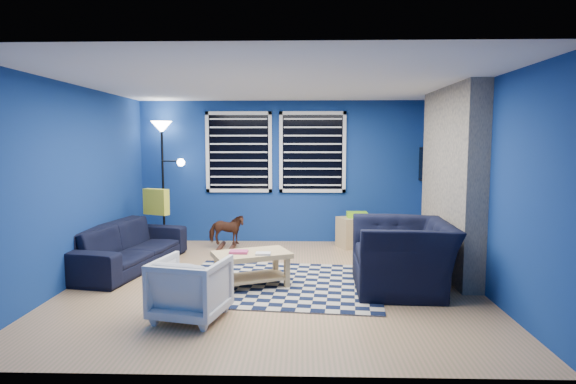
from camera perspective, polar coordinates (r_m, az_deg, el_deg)
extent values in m
plane|color=tan|center=(6.28, -1.76, -10.54)|extent=(5.00, 5.00, 0.00)
plane|color=white|center=(6.06, -1.84, 12.77)|extent=(5.00, 5.00, 0.00)
plane|color=navy|center=(8.53, -0.79, 2.40)|extent=(5.00, 0.00, 5.00)
plane|color=navy|center=(6.67, -23.76, 0.88)|extent=(0.00, 5.00, 5.00)
plane|color=navy|center=(6.40, 21.17, 0.79)|extent=(0.00, 5.00, 5.00)
cube|color=gray|center=(6.83, 18.74, 1.18)|extent=(0.26, 2.00, 2.50)
cube|color=black|center=(6.92, 17.38, -6.26)|extent=(0.04, 0.70, 0.60)
cube|color=gray|center=(6.96, 16.25, -8.78)|extent=(0.50, 1.20, 0.08)
cube|color=black|center=(8.56, -5.84, 4.72)|extent=(1.05, 0.02, 1.30)
cube|color=white|center=(8.56, -5.90, 9.28)|extent=(1.17, 0.05, 0.06)
cube|color=white|center=(8.59, -5.80, 0.18)|extent=(1.17, 0.05, 0.06)
cube|color=black|center=(8.49, 2.92, 4.74)|extent=(1.05, 0.02, 1.30)
cube|color=white|center=(8.49, 2.95, 9.33)|extent=(1.17, 0.05, 0.06)
cube|color=white|center=(8.52, 2.90, 0.16)|extent=(1.17, 0.05, 0.06)
cube|color=black|center=(8.28, 16.27, 3.09)|extent=(0.06, 1.00, 0.58)
cube|color=black|center=(8.27, 16.03, 3.09)|extent=(0.01, 0.92, 0.50)
cube|color=black|center=(6.16, -1.03, -10.79)|extent=(2.69, 2.24, 0.02)
imported|color=black|center=(7.21, -18.47, -6.09)|extent=(2.27, 1.23, 0.63)
imported|color=black|center=(6.00, 13.44, -7.36)|extent=(1.32, 1.17, 0.83)
imported|color=gray|center=(5.04, -11.45, -11.10)|extent=(0.81, 0.83, 0.63)
imported|color=#4A2817|center=(8.09, -7.31, -4.45)|extent=(0.28, 0.61, 0.51)
cube|color=tan|center=(5.96, -4.33, -7.42)|extent=(1.05, 0.84, 0.06)
cube|color=tan|center=(6.03, -4.31, -10.04)|extent=(0.94, 0.74, 0.03)
cube|color=#B63469|center=(5.91, -5.86, -7.08)|extent=(0.27, 0.23, 0.03)
cube|color=silver|center=(5.81, -2.96, -7.31)|extent=(0.22, 0.19, 0.03)
cube|color=tan|center=(5.87, -8.32, -9.82)|extent=(0.08, 0.08, 0.37)
cube|color=tan|center=(5.79, -0.67, -9.98)|extent=(0.08, 0.08, 0.37)
cube|color=tan|center=(6.25, -7.68, -8.82)|extent=(0.08, 0.08, 0.37)
cube|color=tan|center=(6.18, -0.52, -8.95)|extent=(0.08, 0.08, 0.37)
cube|color=tan|center=(8.27, 8.16, -4.73)|extent=(0.72, 0.60, 0.51)
cube|color=black|center=(8.27, 8.16, -4.73)|extent=(0.63, 0.53, 0.41)
cube|color=#87E01A|center=(8.22, 8.19, -2.67)|extent=(0.41, 0.36, 0.09)
cylinder|color=black|center=(8.78, -14.41, -5.82)|extent=(0.27, 0.27, 0.03)
cylinder|color=black|center=(8.64, -14.58, 0.62)|extent=(0.04, 0.04, 1.99)
cone|color=white|center=(8.60, -14.76, 7.45)|extent=(0.36, 0.36, 0.20)
sphere|color=white|center=(8.47, -12.57, 3.44)|extent=(0.13, 0.13, 0.13)
cube|color=gold|center=(7.91, -15.36, -1.13)|extent=(0.45, 0.29, 0.41)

